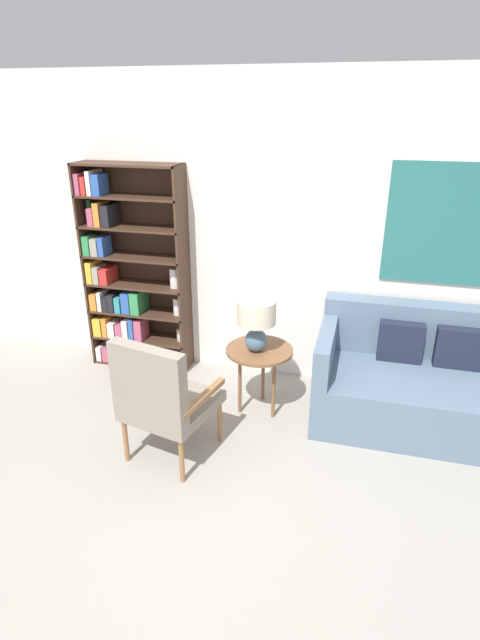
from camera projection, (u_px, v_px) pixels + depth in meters
ground_plane at (181, 517)px, 3.18m from camera, size 14.00×14.00×0.00m
wall_back at (259, 234)px, 4.43m from camera, size 6.40×0.08×2.70m
bookshelf at (127, 278)px, 4.74m from camera, size 0.98×0.30×1.95m
armchair at (161, 395)px, 3.48m from camera, size 0.68×0.72×0.98m
couch at (426, 383)px, 4.05m from camera, size 1.74×0.95×0.90m
side_table at (259, 355)px, 4.10m from camera, size 0.55×0.55×0.58m
table_lamp at (256, 319)px, 3.93m from camera, size 0.31×0.31×0.44m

